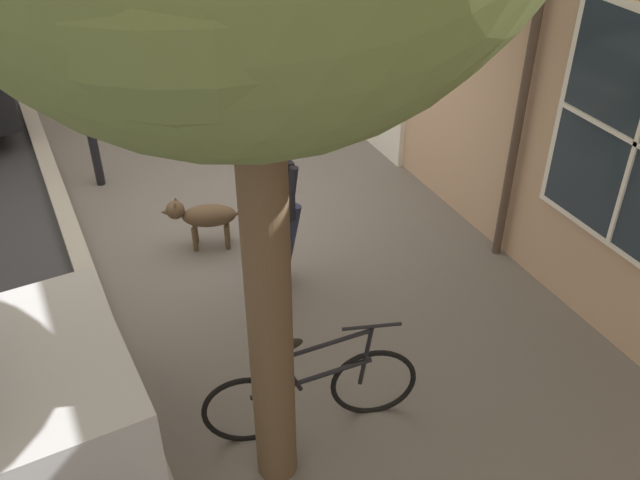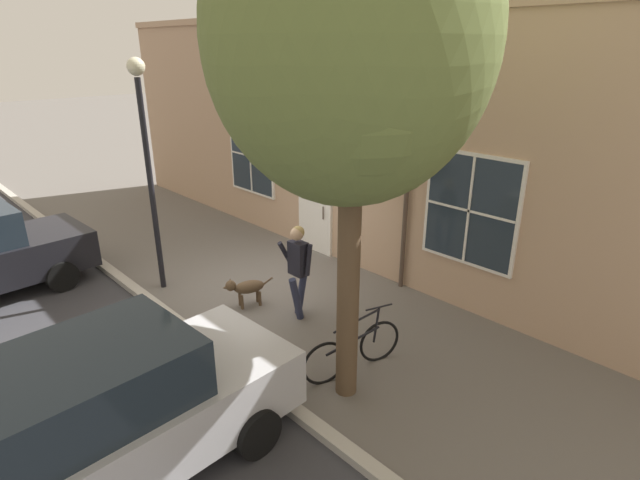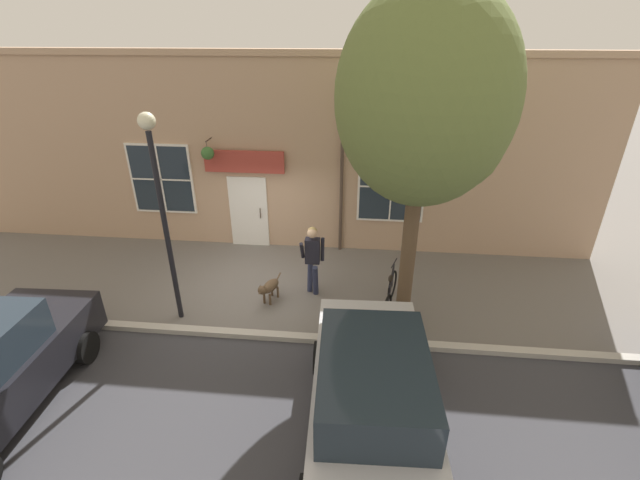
% 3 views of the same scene
% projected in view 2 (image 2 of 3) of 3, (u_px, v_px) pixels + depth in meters
% --- Properties ---
extents(ground_plane, '(90.00, 90.00, 0.00)m').
position_uv_depth(ground_plane, '(260.00, 286.00, 10.34)').
color(ground_plane, '#66605B').
extents(storefront_facade, '(0.95, 18.00, 5.34)m').
position_uv_depth(storefront_facade, '(340.00, 143.00, 10.88)').
color(storefront_facade, tan).
rests_on(storefront_facade, ground_plane).
extents(pedestrian_walking, '(0.56, 0.55, 1.76)m').
position_uv_depth(pedestrian_walking, '(298.00, 263.00, 8.81)').
color(pedestrian_walking, '#282D47').
rests_on(pedestrian_walking, ground_plane).
extents(dog_on_leash, '(0.95, 0.45, 0.61)m').
position_uv_depth(dog_on_leash, '(246.00, 287.00, 9.40)').
color(dog_on_leash, brown).
rests_on(dog_on_leash, ground_plane).
extents(street_tree_by_curb, '(3.46, 3.11, 6.64)m').
position_uv_depth(street_tree_by_curb, '(354.00, 46.00, 5.45)').
color(street_tree_by_curb, brown).
rests_on(street_tree_by_curb, ground_plane).
extents(leaning_bicycle, '(1.71, 0.43, 1.00)m').
position_uv_depth(leaning_bicycle, '(353.00, 349.00, 7.51)').
color(leaning_bicycle, black).
rests_on(leaning_bicycle, ground_plane).
extents(parked_car_mid_block, '(4.36, 2.07, 1.75)m').
position_uv_depth(parked_car_mid_block, '(104.00, 417.00, 5.41)').
color(parked_car_mid_block, '#B7B7BC').
rests_on(parked_car_mid_block, ground_plane).
extents(street_lamp, '(0.32, 0.32, 4.47)m').
position_uv_depth(street_lamp, '(146.00, 144.00, 9.24)').
color(street_lamp, black).
rests_on(street_lamp, ground_plane).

